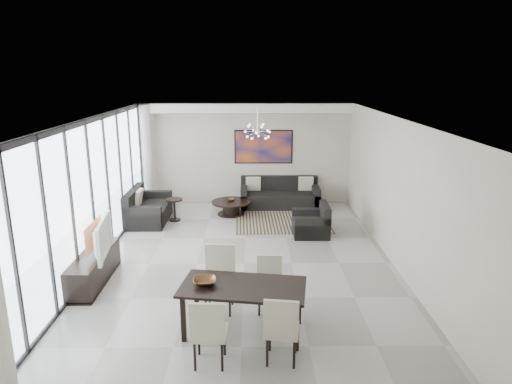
{
  "coord_description": "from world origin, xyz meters",
  "views": [
    {
      "loc": [
        0.15,
        -8.53,
        3.78
      ],
      "look_at": [
        0.25,
        0.93,
        1.25
      ],
      "focal_mm": 32.0,
      "sensor_mm": 36.0,
      "label": 1
    }
  ],
  "objects_px": {
    "coffee_table": "(231,207)",
    "television": "(98,238)",
    "sofa_main": "(280,197)",
    "dining_table": "(243,291)",
    "tv_console": "(93,268)"
  },
  "relations": [
    {
      "from": "coffee_table",
      "to": "tv_console",
      "type": "relative_size",
      "value": 0.59
    },
    {
      "from": "television",
      "to": "dining_table",
      "type": "distance_m",
      "value": 3.09
    },
    {
      "from": "television",
      "to": "tv_console",
      "type": "bearing_deg",
      "value": 60.85
    },
    {
      "from": "coffee_table",
      "to": "tv_console",
      "type": "bearing_deg",
      "value": -119.95
    },
    {
      "from": "dining_table",
      "to": "tv_console",
      "type": "bearing_deg",
      "value": 148.77
    },
    {
      "from": "tv_console",
      "to": "dining_table",
      "type": "height_order",
      "value": "dining_table"
    },
    {
      "from": "sofa_main",
      "to": "dining_table",
      "type": "relative_size",
      "value": 1.16
    },
    {
      "from": "tv_console",
      "to": "television",
      "type": "relative_size",
      "value": 1.53
    },
    {
      "from": "sofa_main",
      "to": "coffee_table",
      "type": "bearing_deg",
      "value": -149.93
    },
    {
      "from": "coffee_table",
      "to": "dining_table",
      "type": "bearing_deg",
      "value": -85.74
    },
    {
      "from": "coffee_table",
      "to": "television",
      "type": "distance_m",
      "value": 4.74
    },
    {
      "from": "sofa_main",
      "to": "dining_table",
      "type": "distance_m",
      "value": 6.64
    },
    {
      "from": "television",
      "to": "dining_table",
      "type": "height_order",
      "value": "television"
    },
    {
      "from": "sofa_main",
      "to": "tv_console",
      "type": "xyz_separation_m",
      "value": [
        -3.72,
        -4.88,
        0.0
      ]
    },
    {
      "from": "coffee_table",
      "to": "dining_table",
      "type": "relative_size",
      "value": 0.54
    }
  ]
}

